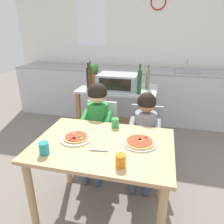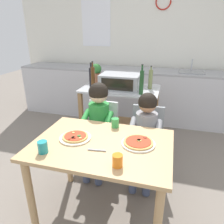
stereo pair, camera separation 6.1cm
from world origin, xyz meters
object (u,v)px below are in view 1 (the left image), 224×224
potted_herb_plant (93,72)px  dining_chair_right (145,138)px  drinking_cup_teal (44,148)px  drinking_cup_orange (121,160)px  kitchen_island_cart (118,107)px  serving_spoon (98,150)px  pizza_plate_white (140,142)px  bottle_clear_vinegar (139,82)px  pizza_plate_cream (76,138)px  bottle_slim_sauce (148,79)px  drinking_cup_green (115,123)px  bottle_tall_green_wine (90,78)px  bottle_brown_beer (89,77)px  child_in_green_shirt (96,118)px  dining_chair_left (100,132)px  child_in_grey_shirt (145,129)px  toaster_oven (118,81)px  dining_table (103,156)px

potted_herb_plant → dining_chair_right: bearing=-43.7°
drinking_cup_teal → drinking_cup_orange: bearing=-1.3°
kitchen_island_cart → serving_spoon: kitchen_island_cart is taller
kitchen_island_cart → pizza_plate_white: (0.44, -1.21, 0.19)m
bottle_clear_vinegar → pizza_plate_cream: size_ratio=1.35×
bottle_slim_sauce → drinking_cup_green: bearing=-101.1°
bottle_tall_green_wine → serving_spoon: size_ratio=2.60×
bottle_brown_beer → drinking_cup_green: 1.06m
bottle_brown_beer → potted_herb_plant: bearing=95.9°
bottle_clear_vinegar → child_in_green_shirt: size_ratio=0.34×
bottle_tall_green_wine → pizza_plate_white: bottle_tall_green_wine is taller
kitchen_island_cart → drinking_cup_green: (0.18, -0.96, 0.22)m
dining_chair_left → drinking_cup_orange: drinking_cup_orange is taller
bottle_brown_beer → drinking_cup_teal: (0.16, -1.43, -0.20)m
child_in_grey_shirt → pizza_plate_white: child_in_grey_shirt is taller
child_in_grey_shirt → pizza_plate_cream: 0.74m
bottle_clear_vinegar → child_in_grey_shirt: bottle_clear_vinegar is taller
bottle_slim_sauce → bottle_brown_beer: size_ratio=0.91×
kitchen_island_cart → drinking_cup_teal: kitchen_island_cart is taller
potted_herb_plant → bottle_brown_beer: bearing=-84.1°
serving_spoon → pizza_plate_cream: bearing=150.6°
toaster_oven → drinking_cup_orange: size_ratio=5.74×
toaster_oven → child_in_green_shirt: 0.75m
toaster_oven → bottle_slim_sauce: (0.38, 0.07, 0.03)m
pizza_plate_cream → pizza_plate_white: (0.52, 0.05, 0.00)m
bottle_tall_green_wine → serving_spoon: bearing=-68.7°
potted_herb_plant → drinking_cup_green: size_ratio=3.15×
drinking_cup_teal → drinking_cup_orange: 0.57m
bottle_tall_green_wine → child_in_grey_shirt: size_ratio=0.37×
dining_chair_right → child_in_grey_shirt: 0.21m
pizza_plate_cream → pizza_plate_white: size_ratio=0.99×
drinking_cup_teal → drinking_cup_green: size_ratio=1.07×
kitchen_island_cart → potted_herb_plant: potted_herb_plant is taller
child_in_green_shirt → pizza_plate_cream: child_in_green_shirt is taller
dining_table → dining_chair_left: 0.73m
drinking_cup_orange → drinking_cup_green: (-0.17, 0.57, -0.00)m
kitchen_island_cart → bottle_slim_sauce: bearing=8.8°
bottle_slim_sauce → child_in_green_shirt: bearing=-121.2°
dining_table → pizza_plate_cream: pizza_plate_cream is taller
child_in_grey_shirt → drinking_cup_teal: 1.03m
dining_chair_right → serving_spoon: 0.87m
bottle_slim_sauce → pizza_plate_cream: (-0.46, -1.31, -0.22)m
bottle_brown_beer → dining_chair_right: 1.10m
pizza_plate_white → drinking_cup_orange: (-0.09, -0.32, 0.03)m
child_in_grey_shirt → potted_herb_plant: bearing=132.2°
kitchen_island_cart → drinking_cup_green: 1.00m
bottle_tall_green_wine → dining_table: bearing=-66.5°
toaster_oven → child_in_grey_shirt: bearing=-59.1°
dining_table → drinking_cup_green: bearing=84.9°
pizza_plate_white → drinking_cup_teal: 0.73m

